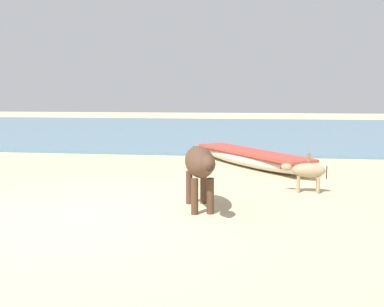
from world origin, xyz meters
name	(u,v)px	position (x,y,z in m)	size (l,w,h in m)	color
ground	(85,216)	(0.00, 0.00, 0.00)	(80.00, 80.00, 0.00)	#CCB789
sea_water	(204,129)	(0.00, 16.82, 0.04)	(60.00, 20.00, 0.08)	slate
fishing_boat_0	(250,158)	(2.55, 5.12, 0.23)	(3.48, 4.23, 0.62)	beige
cow_adult_dark	(200,165)	(1.73, 0.66, 0.75)	(0.76, 1.59, 1.05)	#4C3323
calf_near_dun	(307,171)	(3.64, 2.18, 0.42)	(0.89, 0.31, 0.58)	tan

